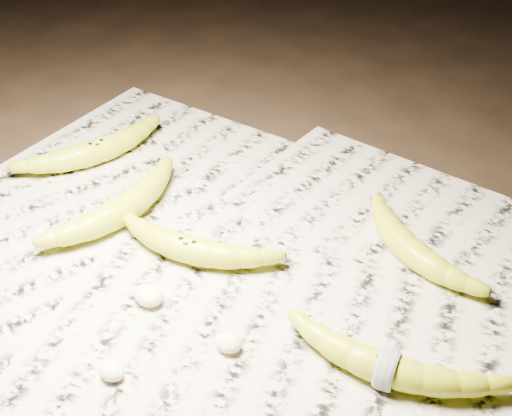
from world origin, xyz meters
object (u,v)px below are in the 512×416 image
Objects in this scene: banana_left_a at (96,149)px; banana_taped at (387,367)px; banana_left_b at (124,206)px; banana_center at (189,247)px; banana_upper_a at (408,245)px.

banana_left_a is 0.55m from banana_taped.
banana_left_b is 1.06× the size of banana_center.
banana_upper_a is at bearing -64.19° from banana_left_b.
banana_taped is 0.20m from banana_upper_a.
banana_left_b is at bearing -130.89° from banana_upper_a.
banana_left_b is 0.12m from banana_center.
banana_left_a reaches higher than banana_upper_a.
banana_upper_a is (0.47, 0.08, -0.00)m from banana_left_a.
banana_left_a is 1.10× the size of banana_center.
banana_left_b is (0.13, -0.08, 0.00)m from banana_left_a.
banana_left_a is 0.27m from banana_center.
banana_left_b reaches higher than banana_upper_a.
banana_left_a is at bearing 146.32° from banana_center.
banana_left_b is 0.40m from banana_taped.
banana_taped is (0.54, -0.11, -0.00)m from banana_left_a.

